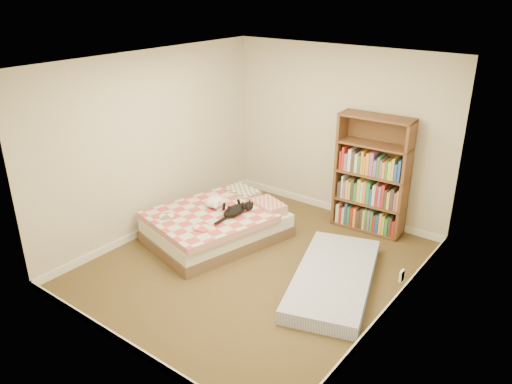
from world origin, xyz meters
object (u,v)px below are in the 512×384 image
Objects in this scene: bed at (219,224)px; floor_mattress at (334,278)px; white_dog at (215,202)px; bookshelf at (371,190)px; black_cat at (236,210)px.

bed is 1.08× the size of floor_mattress.
floor_mattress is at bearing -2.51° from white_dog.
bookshelf is at bearing 43.33° from white_dog.
bookshelf reaches higher than black_cat.
bookshelf is 2.42× the size of black_cat.
white_dog reaches higher than floor_mattress.
white_dog is at bearing -140.29° from bookshelf.
floor_mattress is 2.72× the size of black_cat.
black_cat reaches higher than bed.
black_cat is 2.27× the size of white_dog.
white_dog is (-0.38, 0.01, 0.00)m from black_cat.
bed is at bearing 160.35° from floor_mattress.
bookshelf is at bearing 83.42° from floor_mattress.
white_dog is (-0.11, 0.07, 0.28)m from bed.
bookshelf reaches higher than bed.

